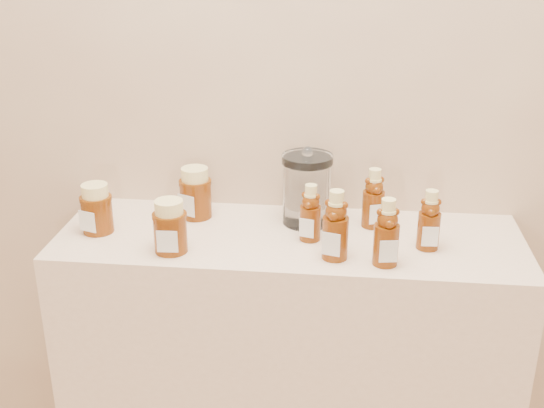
# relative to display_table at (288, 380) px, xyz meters

# --- Properties ---
(wall_back) EXTENTS (3.50, 0.02, 2.70)m
(wall_back) POSITION_rel_display_table_xyz_m (0.00, 0.20, 0.90)
(wall_back) COLOR tan
(wall_back) RESTS_ON ground
(display_table) EXTENTS (1.20, 0.40, 0.90)m
(display_table) POSITION_rel_display_table_xyz_m (0.00, 0.00, 0.00)
(display_table) COLOR beige
(display_table) RESTS_ON ground
(bear_bottle_back_left) EXTENTS (0.07, 0.07, 0.17)m
(bear_bottle_back_left) POSITION_rel_display_table_xyz_m (0.05, -0.01, 0.53)
(bear_bottle_back_left) COLOR #582307
(bear_bottle_back_left) RESTS_ON display_table
(bear_bottle_back_mid) EXTENTS (0.08, 0.08, 0.18)m
(bear_bottle_back_mid) POSITION_rel_display_table_xyz_m (0.21, 0.09, 0.54)
(bear_bottle_back_mid) COLOR #582307
(bear_bottle_back_mid) RESTS_ON display_table
(bear_bottle_back_right) EXTENTS (0.06, 0.06, 0.17)m
(bear_bottle_back_right) POSITION_rel_display_table_xyz_m (0.35, -0.03, 0.54)
(bear_bottle_back_right) COLOR #582307
(bear_bottle_back_right) RESTS_ON display_table
(bear_bottle_front_left) EXTENTS (0.08, 0.08, 0.20)m
(bear_bottle_front_left) POSITION_rel_display_table_xyz_m (0.12, -0.11, 0.55)
(bear_bottle_front_left) COLOR #582307
(bear_bottle_front_left) RESTS_ON display_table
(bear_bottle_front_right) EXTENTS (0.07, 0.07, 0.19)m
(bear_bottle_front_right) POSITION_rel_display_table_xyz_m (0.24, -0.13, 0.54)
(bear_bottle_front_right) COLOR #582307
(bear_bottle_front_right) RESTS_ON display_table
(honey_jar_left) EXTENTS (0.11, 0.11, 0.13)m
(honey_jar_left) POSITION_rel_display_table_xyz_m (-0.50, -0.03, 0.52)
(honey_jar_left) COLOR #582307
(honey_jar_left) RESTS_ON display_table
(honey_jar_back) EXTENTS (0.12, 0.12, 0.14)m
(honey_jar_back) POSITION_rel_display_table_xyz_m (-0.26, 0.10, 0.52)
(honey_jar_back) COLOR #582307
(honey_jar_back) RESTS_ON display_table
(honey_jar_front) EXTENTS (0.09, 0.09, 0.13)m
(honey_jar_front) POSITION_rel_display_table_xyz_m (-0.28, -0.12, 0.52)
(honey_jar_front) COLOR #582307
(honey_jar_front) RESTS_ON display_table
(glass_canister) EXTENTS (0.17, 0.17, 0.21)m
(glass_canister) POSITION_rel_display_table_xyz_m (0.04, 0.09, 0.55)
(glass_canister) COLOR white
(glass_canister) RESTS_ON display_table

